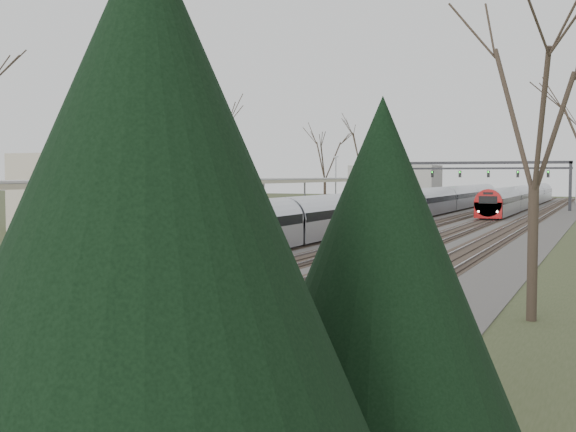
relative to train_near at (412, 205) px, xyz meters
name	(u,v)px	position (x,y,z in m)	size (l,w,h in m)	color
track_bed	(425,224)	(2.76, -6.21, -1.42)	(24.00, 160.00, 0.22)	#474442
platform	(235,230)	(-6.55, -23.71, -0.98)	(3.50, 69.00, 1.00)	#9E9B93
canopy	(202,182)	(-6.55, -28.23, 2.45)	(4.10, 50.00, 3.11)	slate
dome_building	(95,183)	(-19.21, -23.21, 2.24)	(10.00, 8.00, 10.30)	beige
signal_gantry	(483,171)	(2.79, 23.78, 3.43)	(21.00, 0.59, 6.08)	black
evergreen_clump	(237,289)	(14.42, -62.41, 1.79)	(5.90, 7.10, 6.50)	#2D231C
tree_west_far	(212,133)	(-14.50, -13.21, 6.54)	(5.50, 5.50, 11.33)	#2D231C
tree_east_near	(536,99)	(15.50, -46.21, 5.08)	(4.50, 4.50, 9.27)	#2D231C
train_near	(412,205)	(0.00, 0.00, 0.00)	(2.62, 90.21, 3.05)	#B1B3BB
train_far	(524,197)	(7.00, 30.65, 0.00)	(2.62, 60.21, 3.05)	#B1B3BB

